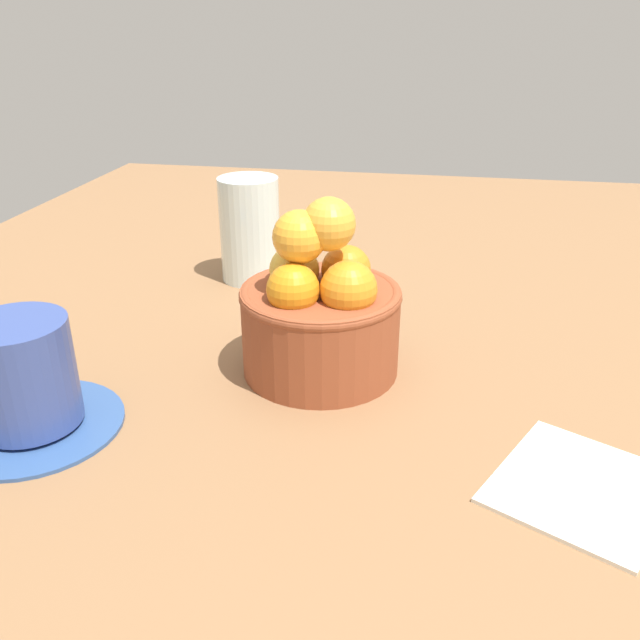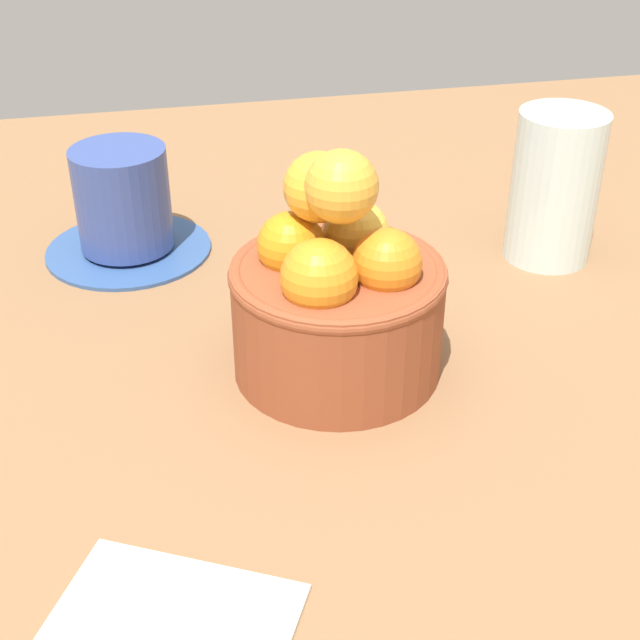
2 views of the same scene
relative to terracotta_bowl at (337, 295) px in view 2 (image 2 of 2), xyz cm
name	(u,v)px [view 2 (image 2 of 2)]	position (x,y,z in cm)	size (l,w,h in cm)	color
ground_plane	(336,389)	(-0.05, 0.01, -7.17)	(152.76, 106.35, 3.46)	brown
terracotta_bowl	(337,295)	(0.00, 0.00, 0.00)	(13.30, 13.30, 15.00)	brown
coffee_cup	(124,208)	(12.39, -19.17, -1.69)	(12.96, 12.96, 8.53)	#305087
water_glass	(555,187)	(-19.60, -11.54, 0.35)	(6.64, 6.64, 11.57)	silver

